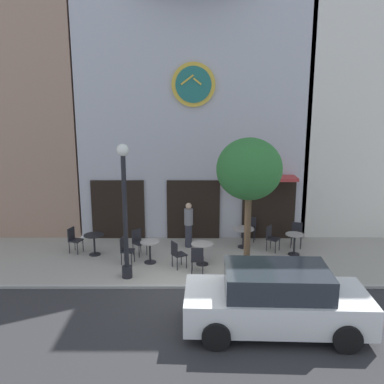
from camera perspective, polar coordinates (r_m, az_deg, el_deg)
ground_plane at (r=11.83m, az=-0.64°, el=-14.82°), size 24.40×10.86×0.13m
clock_building at (r=17.33m, az=-0.04°, el=14.14°), size 8.72×4.30×11.31m
neighbor_building_left at (r=19.90m, az=-23.52°, el=12.38°), size 6.62×4.95×11.30m
neighbor_building_right at (r=19.64m, az=23.17°, el=15.10°), size 6.56×4.47×13.14m
street_lamp at (r=12.77m, az=-9.19°, el=-2.66°), size 0.36×0.36×4.11m
street_tree at (r=12.76m, az=7.47°, el=2.94°), size 1.97×1.77×4.26m
cafe_table_rightmost at (r=15.27m, az=-13.19°, el=-6.38°), size 0.70×0.70×0.74m
cafe_table_center at (r=14.29m, az=-5.87°, el=-7.57°), size 0.63×0.63×0.74m
cafe_table_center_left at (r=14.08m, az=1.19°, el=-7.71°), size 0.73×0.73×0.72m
cafe_table_near_door at (r=15.71m, az=6.71°, el=-5.51°), size 0.79×0.79×0.72m
cafe_table_leftmost at (r=15.33m, az=13.38°, el=-6.37°), size 0.64×0.64×0.76m
cafe_chair_facing_wall at (r=15.02m, az=-7.43°, el=-6.44°), size 0.57×0.57×0.90m
cafe_chair_near_lamp at (r=15.55m, az=10.37°, el=-5.87°), size 0.56×0.56×0.90m
cafe_chair_right_end at (r=14.32m, az=-9.16°, el=-7.49°), size 0.45×0.45×0.90m
cafe_chair_corner at (r=16.51m, az=7.65°, el=-4.65°), size 0.50×0.50×0.90m
cafe_chair_curbside at (r=13.80m, az=-2.23°, el=-8.12°), size 0.55×0.55×0.90m
cafe_chair_facing_street at (r=15.69m, az=-15.79°, el=-5.98°), size 0.51×0.51×0.90m
cafe_chair_near_tree at (r=13.35m, az=0.53°, el=-8.85°), size 0.42×0.42×0.90m
cafe_chair_outer at (r=16.14m, az=13.66°, el=-5.32°), size 0.50×0.50×0.90m
pedestrian_grey at (r=15.55m, az=-0.67°, el=-4.36°), size 0.43×0.43×1.67m
parked_car_white at (r=10.53m, az=10.99°, el=-13.96°), size 4.37×2.15×1.55m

